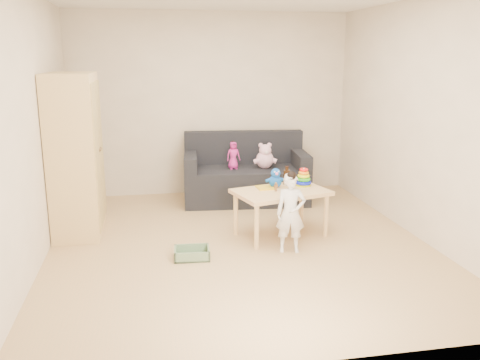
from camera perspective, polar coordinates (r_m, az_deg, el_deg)
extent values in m
plane|color=tan|center=(5.54, -0.04, -7.18)|extent=(4.50, 4.50, 0.00)
plane|color=beige|center=(7.43, -3.23, 8.47)|extent=(4.00, 0.00, 4.00)
plane|color=beige|center=(3.07, 7.64, 0.91)|extent=(4.00, 0.00, 4.00)
plane|color=beige|center=(5.24, -22.17, 5.31)|extent=(0.00, 4.50, 4.50)
plane|color=beige|center=(5.92, 19.50, 6.38)|extent=(0.00, 4.50, 4.50)
cube|color=#E4B87D|center=(6.01, -17.99, 2.76)|extent=(0.50, 1.00, 1.80)
cube|color=black|center=(7.08, 0.65, -0.51)|extent=(1.76, 1.00, 0.48)
cube|color=#E7AD7F|center=(5.73, 4.58, -3.72)|extent=(1.14, 0.88, 0.53)
imported|color=white|center=(5.23, 5.71, -3.83)|extent=(0.33, 0.25, 0.81)
imported|color=#D02790|center=(6.92, -0.76, 2.75)|extent=(0.20, 0.15, 0.37)
cylinder|color=#BCD00A|center=(5.88, 7.12, -0.55)|extent=(0.17, 0.17, 0.02)
cylinder|color=silver|center=(5.85, 7.15, 0.39)|extent=(0.02, 0.02, 0.20)
torus|color=#0C1ACD|center=(5.87, 7.13, -0.27)|extent=(0.18, 0.18, 0.04)
torus|color=#25A218|center=(5.86, 7.14, 0.10)|extent=(0.16, 0.16, 0.04)
torus|color=#F0ED0C|center=(5.85, 7.15, 0.47)|extent=(0.14, 0.14, 0.04)
torus|color=orange|center=(5.84, 7.16, 0.82)|extent=(0.12, 0.12, 0.04)
torus|color=#FB150E|center=(5.84, 7.17, 1.15)|extent=(0.10, 0.10, 0.03)
cylinder|color=black|center=(5.90, 5.26, 0.30)|extent=(0.07, 0.07, 0.17)
cylinder|color=black|center=(5.88, 5.28, 1.22)|extent=(0.03, 0.03, 0.05)
cylinder|color=black|center=(5.87, 5.29, 1.49)|extent=(0.04, 0.04, 0.01)
cube|color=gold|center=(5.73, 2.92, -0.85)|extent=(0.21, 0.21, 0.01)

